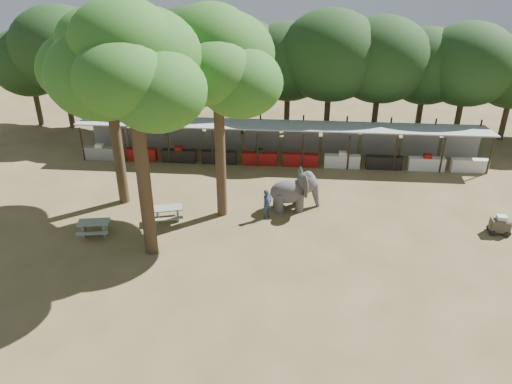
# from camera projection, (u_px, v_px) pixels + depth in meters

# --- Properties ---
(ground) EXTENTS (100.00, 100.00, 0.00)m
(ground) POSITION_uv_depth(u_px,v_px,m) (269.00, 282.00, 22.85)
(ground) COLOR brown
(ground) RESTS_ON ground
(vendor_stalls) EXTENTS (28.00, 2.99, 2.80)m
(vendor_stalls) POSITION_uv_depth(u_px,v_px,m) (281.00, 144.00, 34.52)
(vendor_stalls) COLOR #9B9EA3
(vendor_stalls) RESTS_ON ground
(yard_tree_left) EXTENTS (7.10, 6.90, 11.02)m
(yard_tree_left) POSITION_uv_depth(u_px,v_px,m) (104.00, 62.00, 26.04)
(yard_tree_left) COLOR #332316
(yard_tree_left) RESTS_ON ground
(yard_tree_center) EXTENTS (7.10, 6.90, 12.04)m
(yard_tree_center) POSITION_uv_depth(u_px,v_px,m) (129.00, 67.00, 20.95)
(yard_tree_center) COLOR #332316
(yard_tree_center) RESTS_ON ground
(yard_tree_back) EXTENTS (7.10, 6.90, 11.36)m
(yard_tree_back) POSITION_uv_depth(u_px,v_px,m) (215.00, 62.00, 24.57)
(yard_tree_back) COLOR #332316
(yard_tree_back) RESTS_ON ground
(backdrop_trees) EXTENTS (46.46, 5.95, 8.33)m
(backdrop_trees) POSITION_uv_depth(u_px,v_px,m) (285.00, 64.00, 37.06)
(backdrop_trees) COLOR #332316
(backdrop_trees) RESTS_ON ground
(elephant) EXTENTS (3.09, 2.28, 2.30)m
(elephant) POSITION_uv_depth(u_px,v_px,m) (295.00, 190.00, 28.41)
(elephant) COLOR #464344
(elephant) RESTS_ON ground
(handler) EXTENTS (0.71, 0.74, 1.72)m
(handler) POSITION_uv_depth(u_px,v_px,m) (267.00, 204.00, 27.59)
(handler) COLOR #26384C
(handler) RESTS_ON ground
(picnic_table_near) EXTENTS (1.83, 1.69, 0.81)m
(picnic_table_near) POSITION_uv_depth(u_px,v_px,m) (94.00, 226.00, 26.16)
(picnic_table_near) COLOR gray
(picnic_table_near) RESTS_ON ground
(picnic_table_far) EXTENTS (1.97, 1.86, 0.82)m
(picnic_table_far) POSITION_uv_depth(u_px,v_px,m) (167.00, 212.00, 27.45)
(picnic_table_far) COLOR gray
(picnic_table_far) RESTS_ON ground
(cart_front) EXTENTS (1.07, 0.70, 1.04)m
(cart_front) POSITION_uv_depth(u_px,v_px,m) (500.00, 225.00, 26.32)
(cart_front) COLOR #3C332A
(cart_front) RESTS_ON ground
(cart_back) EXTENTS (1.15, 0.89, 1.00)m
(cart_back) POSITION_uv_depth(u_px,v_px,m) (500.00, 225.00, 26.32)
(cart_back) COLOR #3C332A
(cart_back) RESTS_ON ground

